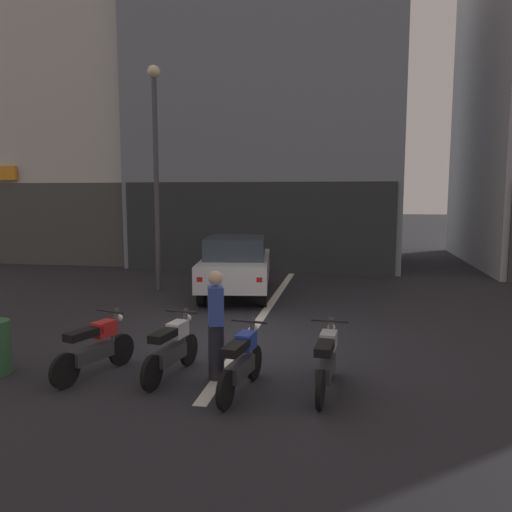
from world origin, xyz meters
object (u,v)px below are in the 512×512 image
object	(u,v)px
motorcycle_red_row_leftmost	(95,347)
motorcycle_silver_row_right_mid	(326,361)
motorcycle_white_row_left_mid	(172,348)
car_silver_crossing_near	(236,264)
street_lamp	(156,155)
person_by_motorcycles	(216,324)
motorcycle_blue_row_centre	(241,361)

from	to	relation	value
motorcycle_red_row_leftmost	motorcycle_silver_row_right_mid	world-z (taller)	same
motorcycle_white_row_left_mid	motorcycle_silver_row_right_mid	world-z (taller)	same
car_silver_crossing_near	street_lamp	distance (m)	3.89
car_silver_crossing_near	street_lamp	bearing A→B (deg)	169.69
street_lamp	car_silver_crossing_near	bearing A→B (deg)	-10.31
person_by_motorcycles	motorcycle_white_row_left_mid	bearing A→B (deg)	-177.90
motorcycle_red_row_leftmost	motorcycle_white_row_left_mid	bearing A→B (deg)	8.21
car_silver_crossing_near	person_by_motorcycles	bearing A→B (deg)	-80.28
street_lamp	motorcycle_silver_row_right_mid	bearing A→B (deg)	-52.91
motorcycle_red_row_leftmost	motorcycle_white_row_left_mid	size ratio (longest dim) A/B	0.97
car_silver_crossing_near	motorcycle_silver_row_right_mid	bearing A→B (deg)	-66.81
motorcycle_red_row_leftmost	person_by_motorcycles	world-z (taller)	person_by_motorcycles
street_lamp	motorcycle_white_row_left_mid	size ratio (longest dim) A/B	3.83
motorcycle_blue_row_centre	motorcycle_red_row_leftmost	bearing A→B (deg)	173.96
motorcycle_white_row_left_mid	motorcycle_blue_row_centre	bearing A→B (deg)	-19.57
street_lamp	motorcycle_red_row_leftmost	world-z (taller)	street_lamp
street_lamp	motorcycle_red_row_leftmost	distance (m)	7.78
motorcycle_white_row_left_mid	motorcycle_silver_row_right_mid	xyz separation A→B (m)	(2.37, -0.18, 0.00)
car_silver_crossing_near	motorcycle_red_row_leftmost	world-z (taller)	car_silver_crossing_near
motorcycle_silver_row_right_mid	motorcycle_white_row_left_mid	bearing A→B (deg)	175.67
street_lamp	motorcycle_silver_row_right_mid	distance (m)	9.20
motorcycle_blue_row_centre	car_silver_crossing_near	bearing A→B (deg)	103.14
street_lamp	motorcycle_silver_row_right_mid	xyz separation A→B (m)	(5.15, -6.81, -3.44)
car_silver_crossing_near	motorcycle_blue_row_centre	bearing A→B (deg)	-76.86
car_silver_crossing_near	motorcycle_red_row_leftmost	bearing A→B (deg)	-97.40
motorcycle_white_row_left_mid	person_by_motorcycles	bearing A→B (deg)	2.10
motorcycle_red_row_leftmost	motorcycle_white_row_left_mid	world-z (taller)	same
car_silver_crossing_near	motorcycle_blue_row_centre	world-z (taller)	car_silver_crossing_near
motorcycle_red_row_leftmost	street_lamp	bearing A→B (deg)	103.19
street_lamp	motorcycle_white_row_left_mid	world-z (taller)	street_lamp
street_lamp	motorcycle_white_row_left_mid	distance (m)	7.97
motorcycle_red_row_leftmost	motorcycle_silver_row_right_mid	distance (m)	3.55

